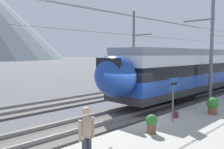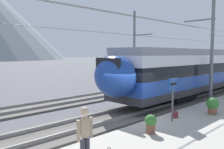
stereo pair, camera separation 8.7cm
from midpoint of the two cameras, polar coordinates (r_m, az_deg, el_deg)
ground_plane at (r=12.44m, az=6.20°, el=-11.35°), size 400.00×400.00×0.00m
track_near at (r=13.28m, az=1.57°, el=-9.96°), size 120.00×3.00×0.28m
track_far at (r=17.21m, az=-11.23°, el=-6.59°), size 120.00×3.00×0.28m
train_near_platform at (r=24.96m, az=24.35°, el=1.64°), size 30.05×2.93×4.27m
train_far_track at (r=40.05m, az=24.57°, el=2.72°), size 27.31×3.04×4.27m
catenary_mast_mid at (r=18.15m, az=22.68°, el=6.29°), size 41.71×2.32×7.68m
catenary_mast_far_side at (r=25.30m, az=5.75°, el=6.39°), size 41.71×2.44×8.00m
platform_sign at (r=11.13m, az=14.66°, el=-3.63°), size 0.70×0.08×2.00m
passenger_walking at (r=6.64m, az=-6.18°, el=-14.07°), size 0.53×0.22×1.69m
handbag_near_sign at (r=12.10m, az=15.14°, el=-9.35°), size 0.32×0.18×0.41m
potted_plant_platform_edge at (r=13.36m, az=23.27°, el=-6.71°), size 0.62×0.62×0.87m
potted_plant_by_shelter at (r=9.57m, az=9.59°, el=-11.38°), size 0.46×0.46×0.74m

